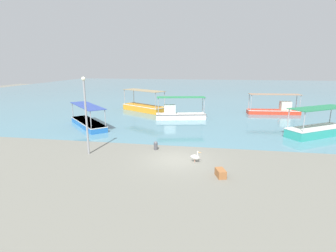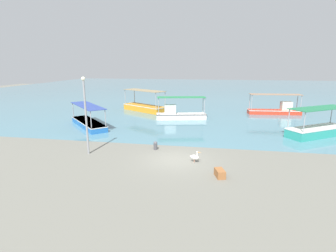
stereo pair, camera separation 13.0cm
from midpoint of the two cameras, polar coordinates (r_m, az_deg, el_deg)
ground at (r=18.20m, az=1.85°, el=-7.28°), size 120.00×120.00×0.00m
harbor_water at (r=65.22m, az=7.94°, el=7.66°), size 110.00×90.00×0.00m
fishing_boat_outer at (r=27.39m, az=29.85°, el=-0.74°), size 6.16×4.97×2.60m
fishing_boat_center at (r=28.55m, az=-16.78°, el=0.79°), size 5.96×6.13×2.24m
fishing_boat_far_right at (r=36.98m, az=22.57°, el=3.33°), size 6.75×2.13×2.59m
fishing_boat_near_left at (r=36.52m, az=-5.03°, el=4.16°), size 6.76×5.28×2.88m
fishing_boat_far_left at (r=31.08m, az=2.59°, el=2.67°), size 6.04×2.62×2.63m
pelican at (r=17.66m, az=6.08°, el=-6.72°), size 0.80×0.41×0.80m
lamp_post at (r=19.38m, az=-17.32°, el=3.03°), size 0.28×0.28×5.56m
mooring_bollard at (r=20.10m, az=-2.57°, el=-4.20°), size 0.30×0.30×0.66m
cargo_crate at (r=15.76m, az=11.45°, el=-10.05°), size 0.69×0.95×0.46m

